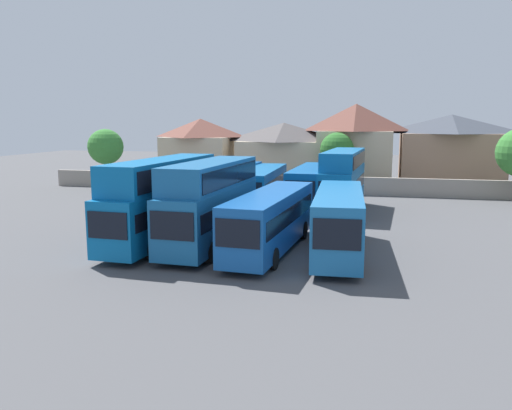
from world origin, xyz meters
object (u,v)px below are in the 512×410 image
at_px(tree_behind_wall, 106,147).
at_px(tree_right_of_lot, 337,150).
at_px(bus_6, 262,186).
at_px(bus_8, 343,177).
at_px(house_terrace_right, 355,145).
at_px(house_terrace_far_right, 450,151).
at_px(bus_4, 339,219).
at_px(bus_1, 162,196).
at_px(bus_7, 311,186).
at_px(house_terrace_centre, 284,153).
at_px(house_terrace_left, 201,150).
at_px(bus_3, 271,218).
at_px(bus_5, 230,183).
at_px(bus_2, 211,199).

distance_m(tree_behind_wall, tree_right_of_lot, 24.13).
distance_m(bus_6, bus_8, 6.75).
bearing_deg(house_terrace_right, house_terrace_far_right, 7.46).
relative_size(bus_4, tree_behind_wall, 1.68).
xyz_separation_m(bus_1, house_terrace_right, (9.98, 30.42, 1.85)).
relative_size(bus_1, house_terrace_far_right, 1.06).
relative_size(bus_7, house_terrace_centre, 1.05).
distance_m(bus_8, house_terrace_left, 24.84).
bearing_deg(tree_behind_wall, bus_3, -43.64).
distance_m(bus_7, house_terrace_right, 17.03).
xyz_separation_m(bus_3, bus_6, (-3.66, 13.85, 0.02)).
xyz_separation_m(bus_1, house_terrace_far_right, (20.18, 31.75, 1.23)).
bearing_deg(bus_5, bus_3, 28.53).
bearing_deg(bus_5, bus_2, 15.69).
distance_m(bus_4, bus_5, 17.58).
xyz_separation_m(bus_5, house_terrace_centre, (1.62, 16.64, 1.62)).
height_order(bus_7, tree_right_of_lot, tree_right_of_lot).
bearing_deg(house_terrace_left, bus_4, -58.65).
height_order(bus_3, bus_7, bus_7).
bearing_deg(bus_3, tree_behind_wall, -129.72).
height_order(bus_5, house_terrace_centre, house_terrace_centre).
relative_size(bus_1, bus_7, 1.07).
bearing_deg(bus_8, bus_6, -85.89).
bearing_deg(bus_6, house_terrace_left, -148.14).
xyz_separation_m(bus_2, tree_right_of_lot, (5.13, 26.29, 1.49)).
xyz_separation_m(bus_3, house_terrace_left, (-15.04, 30.95, 1.96)).
xyz_separation_m(bus_1, bus_7, (7.20, 13.83, -0.83)).
xyz_separation_m(bus_4, bus_8, (-0.74, 13.86, 0.80)).
bearing_deg(bus_2, bus_3, 89.59).
distance_m(bus_1, bus_5, 13.85).
xyz_separation_m(bus_3, house_terrace_far_right, (13.39, 32.23, 2.16)).
relative_size(bus_1, bus_8, 1.13).
relative_size(bus_6, house_terrace_far_right, 1.04).
distance_m(bus_3, bus_6, 14.33).
bearing_deg(house_terrace_far_right, bus_3, -112.56).
bearing_deg(house_terrace_right, bus_1, -108.16).
bearing_deg(bus_7, bus_3, -0.48).
height_order(bus_4, house_terrace_far_right, house_terrace_far_right).
relative_size(house_terrace_centre, tree_behind_wall, 1.60).
relative_size(bus_6, tree_behind_wall, 1.77).
bearing_deg(tree_behind_wall, bus_6, -21.20).
relative_size(bus_1, house_terrace_right, 1.28).
bearing_deg(bus_4, bus_7, -170.00).
height_order(house_terrace_right, tree_behind_wall, house_terrace_right).
distance_m(house_terrace_left, house_terrace_centre, 10.11).
bearing_deg(bus_3, bus_4, 95.06).
distance_m(bus_4, house_terrace_centre, 32.11).
height_order(bus_2, house_terrace_left, house_terrace_left).
height_order(bus_6, bus_7, bus_7).
distance_m(bus_6, house_terrace_left, 20.63).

